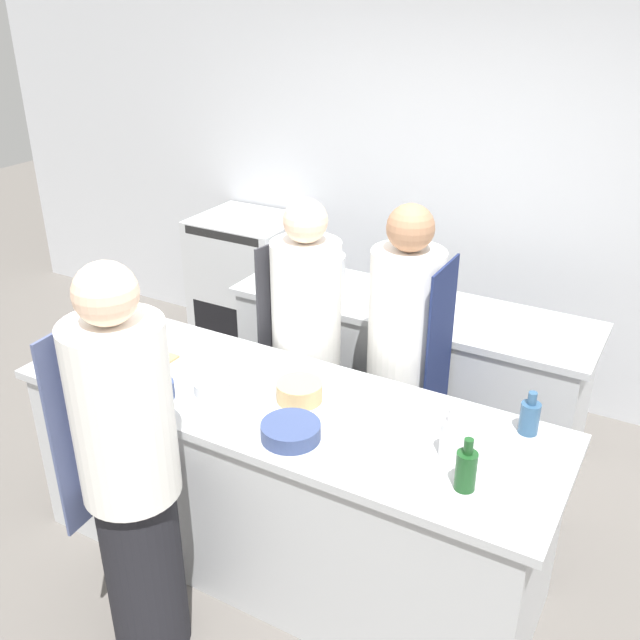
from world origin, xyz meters
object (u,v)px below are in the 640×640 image
chef_at_stove (403,363)px  chef_at_pass_far (306,350)px  bowl_wooden_salad (156,390)px  bottle_olive_oil (89,364)px  stockpot (320,272)px  bottle_cooking_oil (466,469)px  bottle_vinegar (530,417)px  oven_range (250,286)px  bowl_prep_small (291,431)px  bowl_ceramic_blue (212,387)px  bowl_mixing_large (299,391)px  bottle_wine (451,437)px  chef_at_prep_near (131,475)px

chef_at_stove → chef_at_pass_far: (-0.52, -0.10, -0.01)m
chef_at_pass_far → bowl_wooden_salad: chef_at_pass_far is taller
bottle_olive_oil → stockpot: stockpot is taller
stockpot → bottle_cooking_oil: bearing=-44.6°
bottle_vinegar → bowl_wooden_salad: 1.61m
oven_range → chef_at_pass_far: bearing=-44.5°
oven_range → bowl_prep_small: bearing=-51.3°
bottle_olive_oil → chef_at_pass_far: bearing=54.2°
chef_at_stove → bottle_vinegar: size_ratio=8.77×
chef_at_stove → bowl_prep_small: size_ratio=6.81×
chef_at_stove → bowl_ceramic_blue: (-0.60, -0.80, 0.10)m
oven_range → stockpot: 1.22m
bowl_mixing_large → bowl_ceramic_blue: (-0.38, -0.14, -0.02)m
bottle_vinegar → bottle_cooking_oil: size_ratio=0.88×
chef_at_stove → bowl_ceramic_blue: size_ratio=9.90×
bottle_wine → bowl_ceramic_blue: 1.10m
bottle_olive_oil → bowl_ceramic_blue: 0.60m
bottle_olive_oil → bowl_wooden_salad: bottle_olive_oil is taller
bottle_olive_oil → bottle_cooking_oil: bottle_cooking_oil is taller
bottle_wine → bowl_prep_small: size_ratio=0.87×
bowl_prep_small → bowl_ceramic_blue: bowl_prep_small is taller
bottle_vinegar → bowl_wooden_salad: (-1.51, -0.55, -0.04)m
chef_at_prep_near → bottle_vinegar: bearing=-56.4°
chef_at_prep_near → bowl_prep_small: (0.44, 0.47, 0.07)m
bottle_vinegar → bowl_ceramic_blue: (-1.33, -0.38, -0.05)m
bowl_prep_small → bottle_cooking_oil: bearing=3.6°
bottle_wine → bowl_ceramic_blue: size_ratio=1.27×
oven_range → chef_at_prep_near: (1.16, -2.46, 0.36)m
bowl_wooden_salad → chef_at_prep_near: bearing=-60.5°
stockpot → bottle_vinegar: bearing=-30.7°
bowl_mixing_large → stockpot: bearing=115.3°
oven_range → chef_at_prep_near: bearing=-64.8°
chef_at_stove → bowl_mixing_large: size_ratio=8.13×
bowl_wooden_salad → bottle_cooking_oil: bearing=3.1°
oven_range → bottle_vinegar: bottle_vinegar is taller
bottle_vinegar → bottle_cooking_oil: (-0.11, -0.47, 0.01)m
chef_at_prep_near → chef_at_pass_far: bearing=-5.1°
bottle_vinegar → bowl_prep_small: 0.98m
bottle_wine → stockpot: bearing=136.5°
bowl_mixing_large → bowl_wooden_salad: 0.64m
stockpot → bottle_olive_oil: bearing=-105.6°
chef_at_prep_near → bottle_cooking_oil: chef_at_prep_near is taller
oven_range → chef_at_stove: (1.69, -1.06, 0.31)m
bowl_mixing_large → bowl_prep_small: bowl_mixing_large is taller
chef_at_prep_near → bowl_prep_small: bearing=-47.2°
chef_at_stove → bottle_wine: size_ratio=7.80×
bottle_cooking_oil → bowl_mixing_large: size_ratio=1.05×
chef_at_prep_near → bowl_ceramic_blue: (-0.06, 0.60, 0.06)m
oven_range → stockpot: stockpot is taller
chef_at_prep_near → chef_at_pass_far: 1.30m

